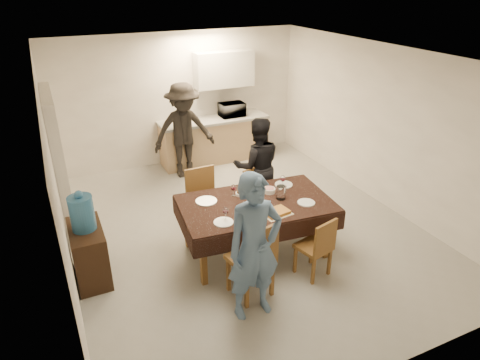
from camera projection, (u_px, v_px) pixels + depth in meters
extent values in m
cube|color=#9D9C98|center=(243.00, 227.00, 6.65)|extent=(5.00, 6.00, 0.02)
cube|color=white|center=(244.00, 56.00, 5.52)|extent=(5.00, 6.00, 0.02)
cube|color=white|center=(179.00, 99.00, 8.54)|extent=(5.00, 0.02, 2.60)
cube|color=white|center=(394.00, 268.00, 3.63)|extent=(5.00, 0.02, 2.60)
cube|color=white|center=(56.00, 182.00, 5.14)|extent=(0.02, 6.00, 2.60)
cube|color=white|center=(381.00, 126.00, 7.03)|extent=(0.02, 6.00, 2.60)
cube|color=silver|center=(59.00, 164.00, 6.26)|extent=(0.15, 1.40, 2.10)
cube|color=tan|center=(214.00, 141.00, 8.88)|extent=(2.20, 0.60, 0.86)
cube|color=#9A9A95|center=(214.00, 120.00, 8.68)|extent=(2.24, 0.64, 0.05)
cube|color=silver|center=(224.00, 69.00, 8.49)|extent=(1.20, 0.34, 0.70)
cube|color=black|center=(256.00, 204.00, 5.74)|extent=(2.13, 1.37, 0.04)
cube|color=brown|center=(256.00, 229.00, 5.91)|extent=(0.07, 0.07, 0.75)
cube|color=brown|center=(250.00, 259.00, 5.08)|extent=(0.54, 0.54, 0.06)
cube|color=brown|center=(259.00, 249.00, 4.78)|extent=(0.47, 0.13, 0.50)
cube|color=brown|center=(313.00, 247.00, 5.45)|extent=(0.47, 0.47, 0.05)
cube|color=brown|center=(323.00, 239.00, 5.21)|extent=(0.38, 0.13, 0.41)
cube|color=brown|center=(206.00, 204.00, 6.31)|extent=(0.46, 0.46, 0.05)
cube|color=brown|center=(210.00, 194.00, 6.02)|extent=(0.46, 0.05, 0.49)
cube|color=brown|center=(260.00, 197.00, 6.68)|extent=(0.47, 0.47, 0.05)
cube|color=brown|center=(265.00, 188.00, 6.44)|extent=(0.38, 0.14, 0.41)
cube|color=black|center=(89.00, 253.00, 5.40)|extent=(0.40, 0.79, 0.73)
cylinder|color=teal|center=(82.00, 213.00, 5.15)|extent=(0.29, 0.29, 0.44)
cylinder|color=white|center=(281.00, 193.00, 5.78)|extent=(0.12, 0.12, 0.19)
cube|color=#D4873E|center=(277.00, 212.00, 5.45)|extent=(0.40, 0.32, 0.05)
cylinder|color=white|center=(269.00, 190.00, 5.98)|extent=(0.17, 0.17, 0.06)
cylinder|color=white|center=(244.00, 193.00, 5.94)|extent=(0.22, 0.22, 0.04)
cylinder|color=white|center=(224.00, 222.00, 5.26)|extent=(0.25, 0.25, 0.01)
cylinder|color=white|center=(306.00, 203.00, 5.71)|extent=(0.24, 0.24, 0.01)
cylinder|color=white|center=(206.00, 201.00, 5.75)|extent=(0.29, 0.29, 0.02)
cylinder|color=white|center=(284.00, 185.00, 6.20)|extent=(0.26, 0.26, 0.01)
imported|color=silver|center=(232.00, 110.00, 8.76)|extent=(0.50, 0.34, 0.28)
imported|color=slate|center=(255.00, 248.00, 4.63)|extent=(0.64, 0.42, 1.75)
imported|color=black|center=(257.00, 166.00, 6.80)|extent=(0.91, 0.79, 1.60)
imported|color=black|center=(184.00, 131.00, 8.01)|extent=(1.17, 0.67, 1.81)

